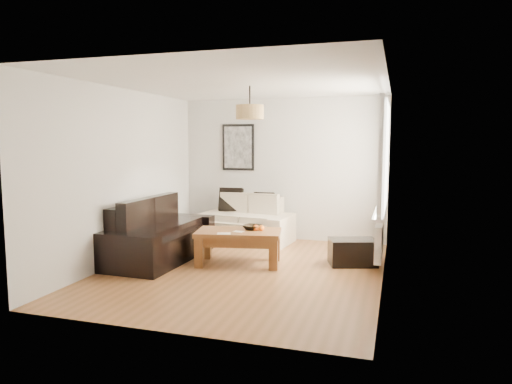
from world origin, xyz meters
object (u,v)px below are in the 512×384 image
(loveseat_cream, at_px, (246,220))
(coffee_table, at_px, (239,247))
(ottoman, at_px, (353,252))
(sofa_leather, at_px, (160,232))

(loveseat_cream, bearing_deg, coffee_table, -70.07)
(coffee_table, bearing_deg, loveseat_cream, 104.10)
(ottoman, bearing_deg, sofa_leather, -169.39)
(loveseat_cream, xyz_separation_m, sofa_leather, (-0.88, -1.58, 0.03))
(coffee_table, xyz_separation_m, ottoman, (1.62, 0.45, -0.06))
(coffee_table, relative_size, ottoman, 1.83)
(sofa_leather, relative_size, ottoman, 2.97)
(loveseat_cream, bearing_deg, ottoman, -21.73)
(ottoman, bearing_deg, loveseat_cream, 152.44)
(loveseat_cream, height_order, sofa_leather, sofa_leather)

